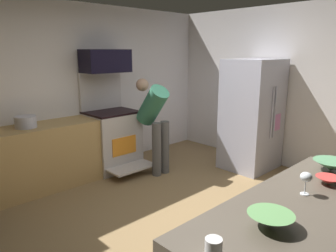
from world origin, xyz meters
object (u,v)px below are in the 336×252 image
(refrigerator, at_px, (252,115))
(mixing_bowl_large, at_px, (328,180))
(microwave, at_px, (106,61))
(oven_range, at_px, (112,138))
(mixing_bowl_prep, at_px, (331,166))
(wine_glass_mid, at_px, (306,178))
(mixing_bowl_small, at_px, (270,220))
(stock_pot, at_px, (26,122))
(mug_coffee, at_px, (213,248))
(person_cook, at_px, (154,118))

(refrigerator, relative_size, mixing_bowl_large, 9.41)
(microwave, xyz_separation_m, refrigerator, (1.67, -1.61, -0.85))
(oven_range, xyz_separation_m, mixing_bowl_prep, (-0.03, -3.34, 0.43))
(mixing_bowl_prep, distance_m, wine_glass_mid, 0.62)
(mixing_bowl_small, height_order, stock_pot, stock_pot)
(refrigerator, height_order, mixing_bowl_prep, refrigerator)
(oven_range, relative_size, mixing_bowl_small, 5.82)
(mixing_bowl_small, bearing_deg, mixing_bowl_large, 0.07)
(microwave, distance_m, stock_pot, 1.52)
(oven_range, distance_m, wine_glass_mid, 3.48)
(wine_glass_mid, xyz_separation_m, stock_pot, (-0.68, 3.40, -0.05))
(mixing_bowl_large, distance_m, mixing_bowl_prep, 0.32)
(mixing_bowl_prep, height_order, stock_pot, stock_pot)
(microwave, height_order, mixing_bowl_small, microwave)
(refrigerator, distance_m, mixing_bowl_large, 2.77)
(refrigerator, bearing_deg, mug_coffee, -150.75)
(refrigerator, xyz_separation_m, wine_glass_mid, (-2.31, -1.87, 0.14))
(mixing_bowl_small, height_order, mixing_bowl_prep, mixing_bowl_prep)
(microwave, xyz_separation_m, mixing_bowl_large, (-0.34, -3.52, -0.80))
(wine_glass_mid, height_order, stock_pot, wine_glass_mid)
(refrigerator, relative_size, person_cook, 1.20)
(person_cook, xyz_separation_m, mixing_bowl_large, (-0.73, -2.84, 0.06))
(refrigerator, height_order, person_cook, refrigerator)
(microwave, relative_size, mixing_bowl_large, 3.95)
(microwave, xyz_separation_m, stock_pot, (-1.32, -0.08, -0.75))
(mixing_bowl_prep, xyz_separation_m, wine_glass_mid, (-0.61, -0.05, 0.08))
(mixing_bowl_large, relative_size, stock_pot, 0.68)
(mixing_bowl_large, xyz_separation_m, mug_coffee, (-1.33, 0.05, 0.02))
(mixing_bowl_large, distance_m, mug_coffee, 1.33)
(oven_range, relative_size, wine_glass_mid, 9.40)
(person_cook, xyz_separation_m, mug_coffee, (-2.06, -2.79, 0.08))
(mug_coffee, bearing_deg, mixing_bowl_small, -5.92)
(stock_pot, bearing_deg, mixing_bowl_prep, -68.90)
(mixing_bowl_prep, bearing_deg, person_cook, 81.30)
(wine_glass_mid, height_order, mug_coffee, wine_glass_mid)
(mixing_bowl_small, distance_m, wine_glass_mid, 0.57)
(oven_range, distance_m, refrigerator, 2.29)
(mug_coffee, bearing_deg, stock_pot, 84.21)
(wine_glass_mid, bearing_deg, microwave, 79.58)
(refrigerator, bearing_deg, stock_pot, 152.89)
(stock_pot, bearing_deg, person_cook, -19.51)
(microwave, height_order, mug_coffee, microwave)
(mixing_bowl_large, height_order, mixing_bowl_prep, mixing_bowl_prep)
(mixing_bowl_large, height_order, mixing_bowl_small, mixing_bowl_small)
(microwave, distance_m, mixing_bowl_small, 3.81)
(mixing_bowl_prep, bearing_deg, mixing_bowl_large, -163.39)
(person_cook, height_order, stock_pot, person_cook)
(microwave, distance_m, refrigerator, 2.47)
(mixing_bowl_small, bearing_deg, mug_coffee, 174.08)
(mixing_bowl_large, bearing_deg, mixing_bowl_small, -179.93)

